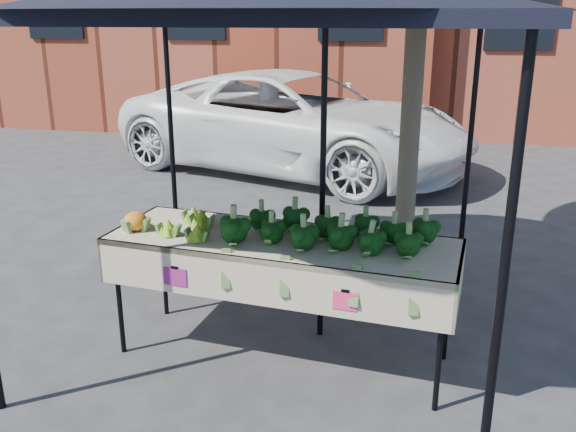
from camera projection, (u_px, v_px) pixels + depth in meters
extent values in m
plane|color=#2C2C2E|center=(275.00, 359.00, 4.43)|extent=(90.00, 90.00, 0.00)
cube|color=#C0B693|center=(282.00, 299.00, 4.35)|extent=(2.47, 1.04, 0.90)
cube|color=#F22D8C|center=(177.00, 281.00, 4.02)|extent=(0.17, 0.01, 0.12)
cube|color=#F32E6C|center=(353.00, 298.00, 3.78)|extent=(0.17, 0.01, 0.12)
ellipsoid|color=black|center=(330.00, 225.00, 4.13)|extent=(1.44, 0.54, 0.22)
ellipsoid|color=#86B628|center=(191.00, 219.00, 4.35)|extent=(0.40, 0.54, 0.17)
ellipsoid|color=orange|center=(135.00, 220.00, 4.36)|extent=(0.17, 0.17, 0.16)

